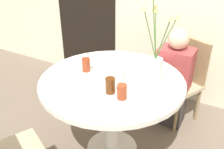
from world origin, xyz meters
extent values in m
plane|color=#6B5B4C|center=(0.00, 0.00, 0.00)|extent=(16.00, 16.00, 0.00)
cube|color=black|center=(-1.07, 1.21, 1.02)|extent=(0.90, 0.01, 2.05)
cylinder|color=silver|center=(0.00, 0.00, 0.75)|extent=(1.19, 1.19, 0.04)
cylinder|color=silver|center=(0.00, 0.00, 0.38)|extent=(0.13, 0.13, 0.70)
cylinder|color=silver|center=(0.00, 0.00, 0.01)|extent=(0.48, 0.48, 0.03)
cube|color=tan|center=(0.37, 0.76, 0.42)|extent=(0.53, 0.53, 0.04)
cube|color=olive|center=(0.45, 0.93, 0.67)|extent=(0.36, 0.20, 0.46)
cylinder|color=olive|center=(0.14, 0.69, 0.20)|extent=(0.03, 0.03, 0.40)
cylinder|color=olive|center=(0.45, 0.54, 0.20)|extent=(0.03, 0.03, 0.40)
cylinder|color=olive|center=(0.29, 0.99, 0.20)|extent=(0.03, 0.03, 0.40)
cylinder|color=olive|center=(0.60, 0.84, 0.20)|extent=(0.03, 0.03, 0.40)
cylinder|color=white|center=(0.00, 0.00, 0.83)|extent=(0.21, 0.21, 0.10)
cylinder|color=#E54C4C|center=(0.00, 0.00, 0.90)|extent=(0.01, 0.01, 0.04)
cylinder|color=#B2C6C1|center=(0.30, 0.16, 0.87)|extent=(0.12, 0.12, 0.18)
cylinder|color=#4C7538|center=(0.36, 0.12, 1.14)|extent=(0.12, 0.09, 0.36)
cone|color=#EFCC66|center=(0.41, 0.08, 1.32)|extent=(0.04, 0.04, 0.04)
cylinder|color=#4C7538|center=(0.27, 0.16, 1.21)|extent=(0.07, 0.02, 0.51)
cylinder|color=#4C7538|center=(0.36, 0.19, 1.12)|extent=(0.12, 0.07, 0.34)
cone|color=#EFCC66|center=(0.42, 0.22, 1.29)|extent=(0.04, 0.04, 0.04)
cylinder|color=#4C7538|center=(0.25, 0.13, 1.16)|extent=(0.10, 0.08, 0.40)
cone|color=#EFCC66|center=(0.21, 0.09, 1.36)|extent=(0.04, 0.04, 0.04)
cylinder|color=#4C7538|center=(0.27, 0.19, 1.15)|extent=(0.06, 0.07, 0.38)
cone|color=#EFCC66|center=(0.25, 0.23, 1.33)|extent=(0.05, 0.05, 0.06)
cylinder|color=silver|center=(-0.38, -0.14, 0.78)|extent=(0.18, 0.18, 0.01)
cylinder|color=maroon|center=(-0.26, 0.02, 0.83)|extent=(0.07, 0.07, 0.12)
cylinder|color=#51280F|center=(0.23, 0.28, 0.83)|extent=(0.06, 0.06, 0.12)
cylinder|color=#51280F|center=(0.09, -0.19, 0.84)|extent=(0.07, 0.07, 0.12)
cylinder|color=maroon|center=(0.20, -0.22, 0.83)|extent=(0.07, 0.07, 0.11)
cube|color=#383333|center=(0.34, 0.69, 0.22)|extent=(0.31, 0.24, 0.44)
cube|color=#993838|center=(0.34, 0.69, 0.65)|extent=(0.34, 0.24, 0.42)
sphere|color=#D1A889|center=(0.34, 0.69, 0.96)|extent=(0.20, 0.20, 0.20)
camera|label=1|loc=(0.86, -1.56, 1.77)|focal=40.00mm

